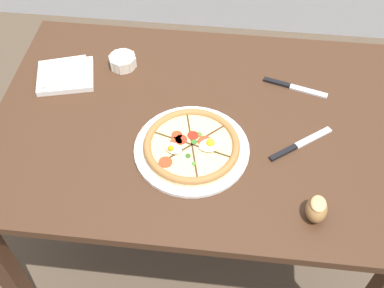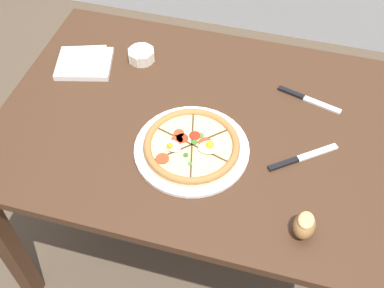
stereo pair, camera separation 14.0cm
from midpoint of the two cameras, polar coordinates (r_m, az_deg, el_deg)
ground_plane at (r=2.15m, az=-1.55°, el=-11.38°), size 12.00×12.00×0.00m
dining_table at (r=1.59m, az=-2.06°, el=0.09°), size 1.28×0.89×0.78m
pizza at (r=1.41m, az=-2.83°, el=-0.47°), size 0.34×0.34×0.06m
ramekin_bowl at (r=1.70m, az=-10.60°, el=9.52°), size 0.10×0.10×0.04m
napkin_folded at (r=1.70m, az=-17.12°, el=7.75°), size 0.22×0.20×0.04m
bread_piece_near at (r=1.29m, az=11.57°, el=-7.72°), size 0.06×0.08×0.07m
knife_main at (r=1.46m, az=10.03°, el=-0.19°), size 0.19×0.15×0.01m
knife_spare at (r=1.63m, az=9.62°, el=6.51°), size 0.21×0.08×0.01m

